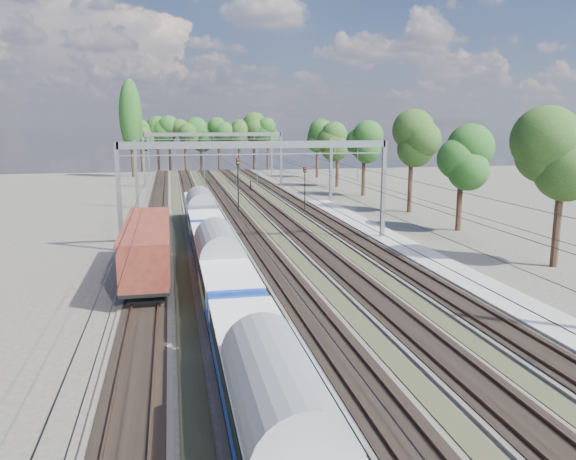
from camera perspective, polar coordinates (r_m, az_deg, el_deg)
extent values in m
plane|color=#47423A|center=(21.74, 9.78, -18.16)|extent=(220.00, 220.00, 0.00)
cube|color=#47423A|center=(63.50, -13.22, 1.06)|extent=(3.00, 130.00, 0.15)
cube|color=black|center=(63.49, -13.22, 1.14)|extent=(2.50, 130.00, 0.06)
cube|color=#473326|center=(63.49, -13.87, 1.20)|extent=(0.08, 130.00, 0.14)
cube|color=#473326|center=(63.45, -12.58, 1.26)|extent=(0.08, 130.00, 0.14)
cube|color=#47423A|center=(63.54, -9.16, 1.21)|extent=(3.00, 130.00, 0.15)
cube|color=black|center=(63.52, -9.16, 1.30)|extent=(2.50, 130.00, 0.06)
cube|color=#473326|center=(63.48, -9.81, 1.36)|extent=(0.08, 130.00, 0.14)
cube|color=#473326|center=(63.54, -8.52, 1.41)|extent=(0.08, 130.00, 0.14)
cube|color=#47423A|center=(63.89, -5.13, 1.36)|extent=(3.00, 130.00, 0.15)
cube|color=black|center=(63.88, -5.13, 1.44)|extent=(2.50, 130.00, 0.06)
cube|color=#473326|center=(63.78, -5.77, 1.51)|extent=(0.08, 130.00, 0.14)
cube|color=#473326|center=(63.95, -4.49, 1.55)|extent=(0.08, 130.00, 0.14)
cube|color=#47423A|center=(64.56, -1.16, 1.50)|extent=(3.00, 130.00, 0.15)
cube|color=black|center=(64.55, -1.16, 1.58)|extent=(2.50, 130.00, 0.06)
cube|color=#473326|center=(64.40, -1.79, 1.65)|extent=(0.08, 130.00, 0.14)
cube|color=#473326|center=(64.66, -0.53, 1.69)|extent=(0.08, 130.00, 0.14)
cube|color=#47423A|center=(65.53, 2.71, 1.63)|extent=(3.00, 130.00, 0.15)
cube|color=black|center=(65.52, 2.71, 1.71)|extent=(2.50, 130.00, 0.06)
cube|color=#473326|center=(65.33, 2.10, 1.77)|extent=(0.08, 130.00, 0.14)
cube|color=#473326|center=(65.68, 3.32, 1.81)|extent=(0.08, 130.00, 0.14)
cube|color=#343122|center=(63.49, -11.19, 1.09)|extent=(1.10, 130.00, 0.05)
cube|color=#343122|center=(63.68, -7.14, 1.24)|extent=(1.10, 130.00, 0.05)
cube|color=#343122|center=(64.20, -3.13, 1.38)|extent=(1.10, 130.00, 0.05)
cube|color=#343122|center=(65.02, 0.79, 1.52)|extent=(1.10, 130.00, 0.05)
cube|color=gray|center=(43.51, 14.89, -3.32)|extent=(3.00, 70.00, 0.30)
cube|color=slate|center=(48.18, -16.78, 3.19)|extent=(0.35, 0.35, 9.00)
cube|color=slate|center=(51.54, 9.65, 3.96)|extent=(0.35, 0.35, 9.00)
cube|color=slate|center=(48.21, -3.17, 8.65)|extent=(23.00, 0.35, 0.60)
cube|color=slate|center=(95.90, -14.43, 6.86)|extent=(0.35, 0.35, 9.00)
cube|color=slate|center=(97.63, -0.72, 7.25)|extent=(0.35, 0.35, 9.00)
cube|color=slate|center=(95.92, -7.58, 9.61)|extent=(23.00, 0.35, 0.60)
cube|color=slate|center=(73.01, -15.17, 5.50)|extent=(0.35, 0.35, 8.50)
cube|color=slate|center=(117.86, -13.98, 7.42)|extent=(0.35, 0.35, 8.50)
cube|color=slate|center=(75.87, 4.37, 6.03)|extent=(0.35, 0.35, 8.50)
cube|color=slate|center=(119.66, -1.68, 7.78)|extent=(0.35, 0.35, 8.50)
cylinder|color=black|center=(62.84, -13.43, 5.94)|extent=(0.03, 130.00, 0.03)
cylinder|color=black|center=(62.77, -13.47, 6.94)|extent=(0.03, 130.00, 0.03)
cylinder|color=black|center=(62.88, -9.31, 6.09)|extent=(0.03, 130.00, 0.03)
cylinder|color=black|center=(62.80, -9.34, 7.09)|extent=(0.03, 130.00, 0.03)
cylinder|color=black|center=(63.24, -5.21, 6.21)|extent=(0.03, 130.00, 0.03)
cylinder|color=black|center=(63.16, -5.23, 7.21)|extent=(0.03, 130.00, 0.03)
cylinder|color=black|center=(63.91, -1.18, 6.30)|extent=(0.03, 130.00, 0.03)
cylinder|color=black|center=(63.84, -1.18, 7.29)|extent=(0.03, 130.00, 0.03)
cylinder|color=black|center=(64.89, 2.76, 6.36)|extent=(0.03, 130.00, 0.03)
cylinder|color=black|center=(64.82, 2.76, 7.33)|extent=(0.03, 130.00, 0.03)
cylinder|color=black|center=(129.42, -14.62, 7.18)|extent=(0.56, 0.56, 6.34)
sphere|color=#1F3A15|center=(129.23, -14.72, 9.42)|extent=(5.00, 5.00, 5.00)
cylinder|color=black|center=(131.22, -13.34, 7.50)|extent=(0.56, 0.56, 7.33)
sphere|color=#1F3A15|center=(131.05, -13.45, 10.06)|extent=(5.10, 5.10, 5.10)
cylinder|color=black|center=(128.09, -11.63, 7.14)|extent=(0.56, 0.56, 5.75)
sphere|color=#1F3A15|center=(127.90, -11.71, 9.20)|extent=(4.47, 4.47, 4.47)
cylinder|color=black|center=(129.31, -10.17, 7.55)|extent=(0.56, 0.56, 7.23)
sphere|color=#1F3A15|center=(129.14, -10.25, 10.12)|extent=(5.43, 5.43, 5.43)
cylinder|color=black|center=(131.89, -8.57, 7.72)|extent=(0.56, 0.56, 7.48)
sphere|color=#1F3A15|center=(131.72, -8.64, 10.32)|extent=(4.53, 4.53, 4.53)
cylinder|color=black|center=(130.09, -6.54, 7.54)|extent=(0.56, 0.56, 6.66)
sphere|color=#1F3A15|center=(129.90, -6.59, 9.89)|extent=(3.99, 3.99, 3.99)
cylinder|color=black|center=(130.61, -5.62, 7.58)|extent=(0.56, 0.56, 6.69)
sphere|color=#1F3A15|center=(130.43, -5.66, 9.93)|extent=(4.64, 4.64, 4.64)
cylinder|color=black|center=(132.17, -4.01, 7.66)|extent=(0.56, 0.56, 6.75)
sphere|color=#1F3A15|center=(131.99, -4.04, 10.00)|extent=(5.28, 5.28, 5.28)
cylinder|color=black|center=(129.89, -1.73, 7.52)|extent=(0.56, 0.56, 6.30)
sphere|color=#1F3A15|center=(129.70, -1.74, 9.75)|extent=(4.30, 4.30, 4.30)
cylinder|color=black|center=(44.04, 26.73, 0.31)|extent=(0.56, 0.56, 6.70)
cylinder|color=black|center=(55.66, 18.04, 2.08)|extent=(0.56, 0.56, 5.15)
sphere|color=#1F3A15|center=(55.23, 18.29, 6.32)|extent=(3.43, 3.43, 3.43)
cylinder|color=black|center=(70.43, 10.98, 4.46)|extent=(0.56, 0.56, 5.95)
sphere|color=#1F3A15|center=(70.08, 11.12, 8.32)|extent=(4.92, 4.92, 4.92)
cylinder|color=black|center=(83.34, 8.20, 5.73)|extent=(0.56, 0.56, 6.62)
sphere|color=#1F3A15|center=(83.05, 8.30, 9.37)|extent=(3.40, 3.40, 3.40)
cylinder|color=black|center=(95.93, 4.46, 6.48)|extent=(0.56, 0.56, 6.73)
sphere|color=#1F3A15|center=(95.69, 4.51, 9.69)|extent=(4.12, 4.12, 4.12)
cylinder|color=black|center=(107.84, 3.29, 6.67)|extent=(0.56, 0.56, 5.62)
sphere|color=#1F3A15|center=(107.61, 3.32, 9.06)|extent=(4.72, 4.72, 4.72)
cylinder|color=black|center=(115.87, -15.60, 9.15)|extent=(0.70, 0.70, 16.00)
ellipsoid|color=#1A4818|center=(115.86, -15.70, 11.13)|extent=(4.40, 4.40, 14.08)
cube|color=black|center=(23.49, -4.05, -14.27)|extent=(1.93, 2.89, 0.77)
cube|color=navy|center=(16.91, -0.82, -19.35)|extent=(2.70, 19.28, 1.83)
cube|color=silver|center=(16.67, -0.82, -17.92)|extent=(2.78, 18.51, 0.92)
cube|color=black|center=(16.96, 4.04, -17.41)|extent=(0.04, 16.39, 0.67)
cylinder|color=gray|center=(16.47, -0.82, -16.59)|extent=(2.74, 19.28, 2.74)
cube|color=black|center=(29.36, -5.77, -9.06)|extent=(1.93, 2.89, 0.77)
cube|color=black|center=(42.27, -7.74, -2.93)|extent=(1.93, 2.89, 0.77)
cube|color=navy|center=(35.39, -6.99, -3.19)|extent=(2.70, 19.28, 1.83)
cube|color=silver|center=(35.28, -7.01, -2.43)|extent=(2.78, 18.51, 0.92)
cube|color=black|center=(35.41, -4.75, -2.34)|extent=(0.04, 16.39, 0.67)
cube|color=#D6C40B|center=(31.44, -6.30, -5.88)|extent=(2.80, 5.40, 0.67)
cylinder|color=gray|center=(35.18, -7.02, -1.75)|extent=(2.74, 19.28, 2.74)
cube|color=black|center=(48.49, -8.29, -1.18)|extent=(1.93, 2.89, 0.77)
cube|color=black|center=(61.74, -9.09, 1.36)|extent=(1.93, 2.89, 0.77)
cube|color=navy|center=(54.86, -8.78, 1.73)|extent=(2.70, 19.28, 1.83)
cube|color=silver|center=(54.78, -8.80, 2.23)|extent=(2.78, 18.51, 0.92)
cube|color=black|center=(54.87, -7.34, 2.28)|extent=(0.04, 16.39, 0.67)
cube|color=#D6C40B|center=(50.76, -8.50, 0.46)|extent=(2.80, 5.40, 0.67)
cylinder|color=gray|center=(54.72, -8.81, 2.68)|extent=(2.74, 19.28, 2.74)
cube|color=black|center=(34.75, -14.25, -6.21)|extent=(2.07, 2.69, 0.72)
cube|color=black|center=(44.56, -13.75, -2.45)|extent=(2.07, 2.69, 0.72)
cube|color=black|center=(39.52, -14.00, -3.44)|extent=(2.79, 14.49, 0.21)
cube|color=#551B16|center=(39.20, -14.09, -1.39)|extent=(2.79, 14.49, 2.69)
cube|color=#551B16|center=(38.93, -14.19, 0.62)|extent=(3.00, 14.49, 0.12)
imported|color=black|center=(88.80, -3.81, 4.50)|extent=(0.44, 0.63, 1.63)
cylinder|color=black|center=(66.47, -5.08, 4.15)|extent=(0.16, 0.16, 5.71)
cube|color=black|center=(66.18, -5.13, 6.95)|extent=(0.41, 0.27, 0.80)
sphere|color=red|center=(66.02, -5.12, 7.14)|extent=(0.18, 0.18, 0.18)
sphere|color=#0C9919|center=(66.05, -5.11, 6.79)|extent=(0.18, 0.18, 0.18)
cylinder|color=black|center=(67.04, 1.71, 3.83)|extent=(0.13, 0.13, 4.77)
cube|color=black|center=(66.77, 1.73, 6.15)|extent=(0.37, 0.28, 0.67)
sphere|color=red|center=(66.63, 1.75, 6.31)|extent=(0.15, 0.15, 0.15)
sphere|color=#0C9919|center=(66.66, 1.75, 6.02)|extent=(0.15, 0.15, 0.15)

